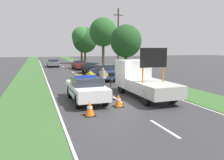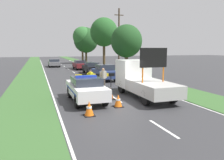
% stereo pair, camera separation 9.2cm
% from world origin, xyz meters
% --- Properties ---
extents(ground_plane, '(160.00, 160.00, 0.00)m').
position_xyz_m(ground_plane, '(0.00, 0.00, 0.00)').
color(ground_plane, '#333335').
extents(lane_markings, '(7.66, 69.41, 0.01)m').
position_xyz_m(lane_markings, '(0.00, 17.44, 0.00)').
color(lane_markings, silver).
rests_on(lane_markings, ground).
extents(grass_verge_left, '(3.17, 120.00, 0.03)m').
position_xyz_m(grass_verge_left, '(-5.46, 20.00, 0.01)').
color(grass_verge_left, '#38602D').
rests_on(grass_verge_left, ground).
extents(grass_verge_right, '(3.17, 120.00, 0.03)m').
position_xyz_m(grass_verge_right, '(5.46, 20.00, 0.01)').
color(grass_verge_right, '#38602D').
rests_on(grass_verge_right, ground).
extents(police_car, '(1.82, 4.68, 1.60)m').
position_xyz_m(police_car, '(-1.94, 0.65, 0.80)').
color(police_car, white).
rests_on(police_car, ground).
extents(work_truck, '(2.04, 5.86, 3.24)m').
position_xyz_m(work_truck, '(1.94, 0.97, 1.14)').
color(work_truck, white).
rests_on(work_truck, ground).
extents(road_barrier, '(3.32, 0.08, 1.17)m').
position_xyz_m(road_barrier, '(-0.23, 4.87, 0.97)').
color(road_barrier, black).
rests_on(road_barrier, ground).
extents(police_officer, '(0.57, 0.36, 1.58)m').
position_xyz_m(police_officer, '(-0.79, 4.27, 0.94)').
color(police_officer, '#191E38').
rests_on(police_officer, ground).
extents(pedestrian_civilian, '(0.60, 0.38, 1.67)m').
position_xyz_m(pedestrian_civilian, '(0.27, 4.34, 0.98)').
color(pedestrian_civilian, brown).
rests_on(pedestrian_civilian, ground).
extents(traffic_cone_near_police, '(0.53, 0.53, 0.73)m').
position_xyz_m(traffic_cone_near_police, '(-1.72, 4.90, 0.36)').
color(traffic_cone_near_police, black).
rests_on(traffic_cone_near_police, ground).
extents(traffic_cone_centre_front, '(0.47, 0.47, 0.65)m').
position_xyz_m(traffic_cone_centre_front, '(-0.52, 4.86, 0.32)').
color(traffic_cone_centre_front, black).
rests_on(traffic_cone_centre_front, ground).
extents(traffic_cone_near_truck, '(0.52, 0.52, 0.72)m').
position_xyz_m(traffic_cone_near_truck, '(-2.43, -2.33, 0.36)').
color(traffic_cone_near_truck, black).
rests_on(traffic_cone_near_truck, ground).
extents(traffic_cone_behind_barrier, '(0.52, 0.52, 0.71)m').
position_xyz_m(traffic_cone_behind_barrier, '(-0.54, -1.26, 0.35)').
color(traffic_cone_behind_barrier, black).
rests_on(traffic_cone_behind_barrier, ground).
extents(traffic_cone_lane_edge, '(0.51, 0.51, 0.70)m').
position_xyz_m(traffic_cone_lane_edge, '(-0.36, 0.72, 0.35)').
color(traffic_cone_lane_edge, black).
rests_on(traffic_cone_lane_edge, ground).
extents(queued_car_hatch_blue, '(1.73, 4.15, 1.62)m').
position_xyz_m(queued_car_hatch_blue, '(1.81, 8.99, 0.82)').
color(queued_car_hatch_blue, navy).
rests_on(queued_car_hatch_blue, ground).
extents(queued_car_sedan_black, '(1.74, 4.22, 1.46)m').
position_xyz_m(queued_car_sedan_black, '(1.99, 15.38, 0.77)').
color(queued_car_sedan_black, black).
rests_on(queued_car_sedan_black, ground).
extents(queued_car_wagon_maroon, '(1.80, 4.43, 1.42)m').
position_xyz_m(queued_car_wagon_maroon, '(1.69, 21.73, 0.75)').
color(queued_car_wagon_maroon, maroon).
rests_on(queued_car_wagon_maroon, ground).
extents(queued_car_suv_grey, '(1.91, 4.66, 1.37)m').
position_xyz_m(queued_car_suv_grey, '(-1.82, 28.14, 0.72)').
color(queued_car_suv_grey, slate).
rests_on(queued_car_suv_grey, ground).
extents(roadside_tree_near_left, '(4.28, 4.28, 8.02)m').
position_xyz_m(roadside_tree_near_left, '(5.42, 21.06, 5.74)').
color(roadside_tree_near_left, '#4C3823').
rests_on(roadside_tree_near_left, ground).
extents(roadside_tree_near_right, '(3.49, 3.49, 5.87)m').
position_xyz_m(roadside_tree_near_right, '(4.88, 10.62, 4.02)').
color(roadside_tree_near_right, '#4C3823').
rests_on(roadside_tree_near_right, ground).
extents(roadside_tree_mid_left, '(3.97, 3.97, 7.85)m').
position_xyz_m(roadside_tree_mid_left, '(4.64, 34.40, 5.73)').
color(roadside_tree_mid_left, '#4C3823').
rests_on(roadside_tree_mid_left, ground).
extents(roadside_tree_mid_right, '(5.20, 5.20, 7.79)m').
position_xyz_m(roadside_tree_mid_right, '(5.52, 34.86, 5.04)').
color(roadside_tree_mid_right, '#4C3823').
rests_on(roadside_tree_mid_right, ground).
extents(utility_pole, '(1.20, 0.20, 8.24)m').
position_xyz_m(utility_pole, '(5.39, 14.35, 4.23)').
color(utility_pole, '#473828').
rests_on(utility_pole, ground).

